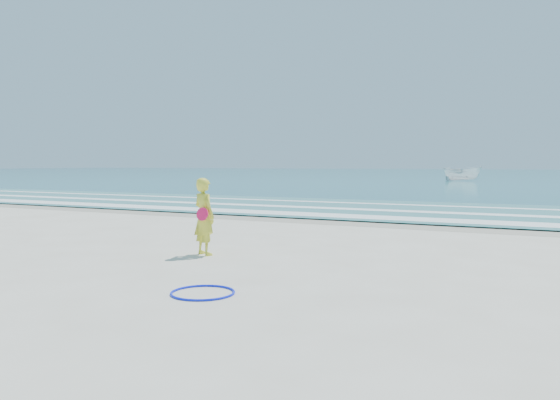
% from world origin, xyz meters
% --- Properties ---
extents(ground, '(400.00, 400.00, 0.00)m').
position_xyz_m(ground, '(0.00, 0.00, 0.00)').
color(ground, silver).
rests_on(ground, ground).
extents(wet_sand, '(400.00, 2.40, 0.00)m').
position_xyz_m(wet_sand, '(0.00, 9.00, 0.00)').
color(wet_sand, '#B2A893').
rests_on(wet_sand, ground).
extents(ocean, '(400.00, 190.00, 0.04)m').
position_xyz_m(ocean, '(0.00, 105.00, 0.02)').
color(ocean, '#19727F').
rests_on(ocean, ground).
extents(shallow, '(400.00, 10.00, 0.01)m').
position_xyz_m(shallow, '(0.00, 14.00, 0.04)').
color(shallow, '#59B7AD').
rests_on(shallow, ocean).
extents(foam_near, '(400.00, 1.40, 0.01)m').
position_xyz_m(foam_near, '(0.00, 10.30, 0.05)').
color(foam_near, white).
rests_on(foam_near, shallow).
extents(foam_mid, '(400.00, 0.90, 0.01)m').
position_xyz_m(foam_mid, '(0.00, 13.20, 0.05)').
color(foam_mid, white).
rests_on(foam_mid, shallow).
extents(foam_far, '(400.00, 0.60, 0.01)m').
position_xyz_m(foam_far, '(0.00, 16.50, 0.05)').
color(foam_far, white).
rests_on(foam_far, shallow).
extents(hoop, '(1.01, 1.01, 0.03)m').
position_xyz_m(hoop, '(1.64, -1.29, 0.02)').
color(hoop, '#0E1FFC').
rests_on(hoop, ground).
extents(boat, '(4.44, 2.39, 1.63)m').
position_xyz_m(boat, '(-3.14, 54.35, 0.85)').
color(boat, white).
rests_on(boat, ocean).
extents(woman, '(0.68, 0.57, 1.58)m').
position_xyz_m(woman, '(-0.29, 1.52, 0.79)').
color(woman, yellow).
rests_on(woman, ground).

